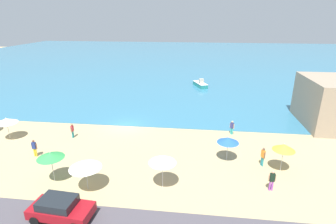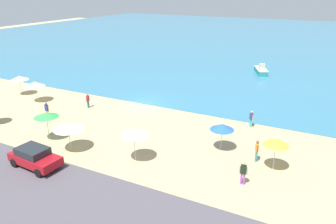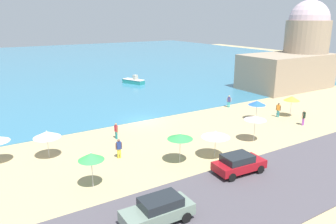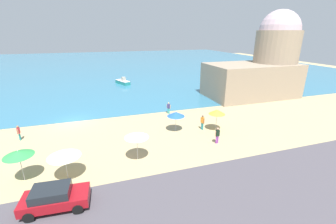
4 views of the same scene
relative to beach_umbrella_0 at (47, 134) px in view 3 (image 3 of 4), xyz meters
The scene contains 19 objects.
ground_plane 12.57m from the beach_umbrella_0, 22.89° to the left, with size 160.00×160.00×0.00m, color tan.
sea 60.94m from the beach_umbrella_0, 79.19° to the left, with size 150.00×110.00×0.05m, color teal.
coastal_road 17.56m from the beach_umbrella_0, 49.07° to the right, with size 80.00×8.00×0.06m, color #4D484F.
beach_umbrella_0 is the anchor object (origin of this frame).
beach_umbrella_1 6.95m from the beach_umbrella_0, 78.29° to the right, with size 1.79×1.79×2.64m.
beach_umbrella_2 27.21m from the beach_umbrella_0, ahead, with size 1.81×1.81×2.57m.
beach_umbrella_4 22.73m from the beach_umbrella_0, ahead, with size 1.94×1.94×2.34m.
beach_umbrella_5 11.02m from the beach_umbrella_0, 37.31° to the right, with size 2.07×2.07×2.54m.
beach_umbrella_6 13.95m from the beach_umbrella_0, 31.94° to the right, with size 2.39×2.39×2.38m.
beach_umbrella_7 18.58m from the beach_umbrella_0, 20.26° to the right, with size 2.08×2.08×2.57m.
bather_0 24.06m from the beach_umbrella_0, ahead, with size 0.44×0.42×1.60m.
bather_1 6.03m from the beach_umbrella_0, 32.74° to the right, with size 0.57×0.25×1.69m.
bather_2 6.78m from the beach_umbrella_0, ahead, with size 0.25×0.57×1.60m.
bather_3 25.78m from the beach_umbrella_0, ahead, with size 0.32×0.54×1.75m.
bather_4 26.25m from the beach_umbrella_0, 12.96° to the right, with size 0.57×0.25×1.70m.
parked_car_0 15.64m from the beach_umbrella_0, 42.77° to the right, with size 4.07×2.15×1.48m.
parked_car_1 13.21m from the beach_umbrella_0, 76.07° to the right, with size 4.20×1.88×1.55m.
skiff_nearshore 31.96m from the beach_umbrella_0, 50.88° to the left, with size 2.88×4.52×1.56m.
harbor_fortress 43.35m from the beach_umbrella_0, 11.05° to the left, with size 15.64×8.41×14.11m.
Camera 3 is at (-16.43, -31.66, 11.40)m, focal length 35.00 mm.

